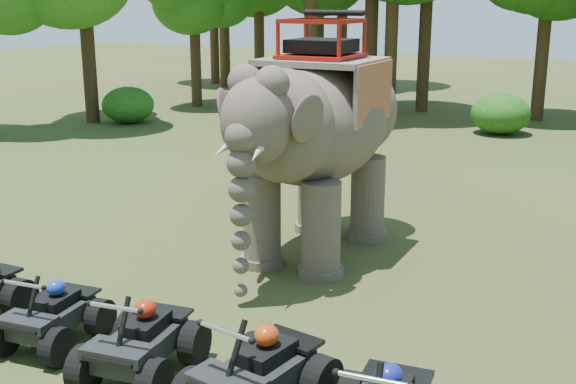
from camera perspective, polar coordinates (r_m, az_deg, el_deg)
name	(u,v)px	position (r m, az deg, el deg)	size (l,w,h in m)	color
ground	(251,323)	(11.77, -2.92, -10.31)	(110.00, 110.00, 0.00)	#47381E
elephant	(318,137)	(14.28, 2.41, 4.37)	(2.50, 5.69, 4.78)	brown
atv_1	(51,307)	(11.42, -18.20, -8.62)	(1.18, 1.62, 1.20)	black
atv_2	(141,332)	(10.18, -11.58, -10.81)	(1.29, 1.76, 1.31)	black
atv_3	(259,362)	(9.19, -2.34, -13.24)	(1.35, 1.86, 1.38)	black
tree_0	(545,24)	(32.20, 19.63, 12.37)	(5.56, 5.56, 7.94)	#195114
tree_22	(86,16)	(31.03, -15.69, 13.25)	(6.05, 6.05, 8.65)	#195114
tree_23	(195,36)	(34.81, -7.37, 12.14)	(4.62, 4.62, 6.61)	#195114
tree_24	(311,3)	(31.15, 1.82, 14.71)	(6.75, 6.75, 9.65)	#195114
tree_25	(426,15)	(33.57, 10.85, 13.56)	(5.99, 5.99, 8.56)	#195114
tree_28	(214,18)	(44.10, -5.88, 13.55)	(5.44, 5.44, 7.78)	#195114
tree_31	(392,14)	(32.11, 8.23, 13.77)	(6.12, 6.12, 8.74)	#195114
tree_33	(319,20)	(35.34, 2.43, 13.41)	(5.59, 5.59, 7.99)	#195114
tree_34	(259,21)	(38.27, -2.31, 13.39)	(5.44, 5.44, 7.78)	#195114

